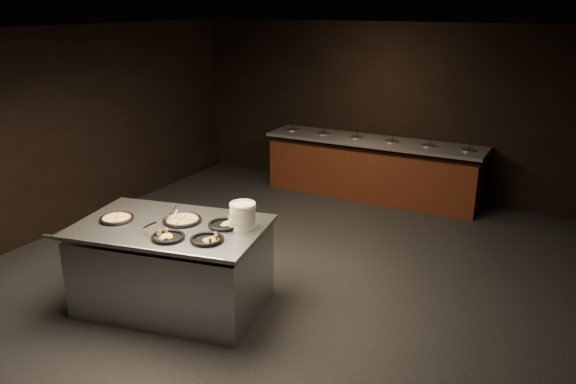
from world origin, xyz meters
name	(u,v)px	position (x,y,z in m)	size (l,w,h in m)	color
room	(266,166)	(0.00, 0.00, 1.45)	(7.02, 8.02, 2.92)	black
salad_bar	(372,172)	(0.00, 3.56, 0.44)	(3.70, 0.83, 1.18)	#4C2712
serving_counter	(173,268)	(-0.62, -0.96, 0.46)	(2.20, 1.65, 0.96)	silver
plate_stack	(243,216)	(0.10, -0.65, 1.09)	(0.27, 0.27, 0.27)	silver
pan_veggie_whole	(117,218)	(-1.22, -1.12, 0.98)	(0.37, 0.37, 0.04)	black
pan_cheese_whole	(182,220)	(-0.57, -0.82, 0.98)	(0.42, 0.42, 0.04)	black
pan_cheese_slices_a	(225,224)	(-0.09, -0.71, 0.98)	(0.36, 0.36, 0.04)	black
pan_cheese_slices_b	(168,237)	(-0.41, -1.25, 0.98)	(0.34, 0.34, 0.04)	black
pan_veggie_slices	(207,239)	(-0.03, -1.12, 0.98)	(0.34, 0.34, 0.04)	black
server_left	(173,213)	(-0.68, -0.84, 1.04)	(0.11, 0.34, 0.16)	silver
server_right	(153,229)	(-0.57, -1.28, 1.04)	(0.36, 0.14, 0.17)	silver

